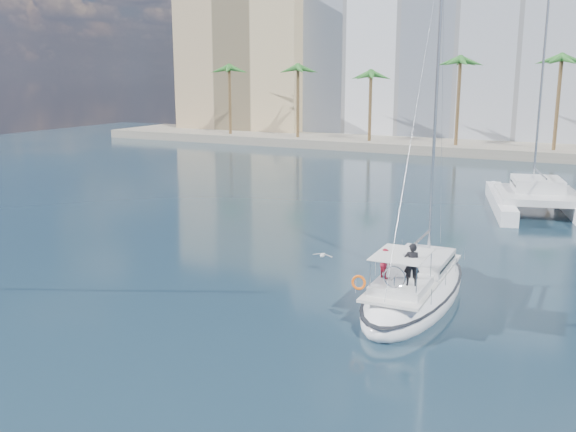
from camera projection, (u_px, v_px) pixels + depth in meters
The scene contains 9 objects.
ground at pixel (296, 297), 29.96m from camera, with size 160.00×160.00×0.00m, color black.
quay at pixel (505, 149), 82.84m from camera, with size 120.00×14.00×1.20m, color gray.
building_modern at pixel (441, 47), 95.65m from camera, with size 42.00×16.00×28.00m, color silver.
building_tan_left at pixel (254, 68), 106.13m from camera, with size 22.00×14.00×22.00m, color tan.
palm_left at pixel (260, 72), 92.31m from camera, with size 3.60×3.60×12.30m.
palm_centre at pixel (506, 72), 77.24m from camera, with size 3.60×3.60×12.30m.
main_sloop at pixel (415, 289), 29.46m from camera, with size 3.87×11.45×16.88m.
catamaran at pixel (536, 196), 48.40m from camera, with size 9.31×13.81×18.32m.
seagull at pixel (323, 255), 33.66m from camera, with size 1.12×0.48×0.21m.
Camera 1 is at (12.59, -25.45, 10.29)m, focal length 40.00 mm.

